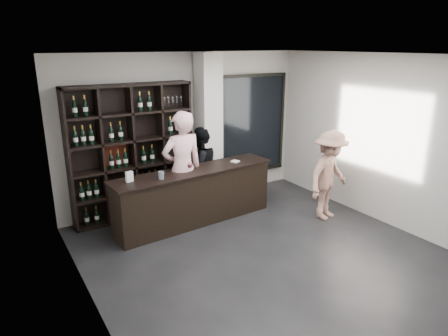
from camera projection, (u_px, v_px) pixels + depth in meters
floor at (272, 260)px, 5.88m from camera, size 5.00×5.50×0.01m
wine_shelf at (132, 153)px, 7.02m from camera, size 2.20×0.35×2.40m
structural_column at (209, 131)px, 7.62m from camera, size 0.40×0.40×2.90m
glass_panel at (253, 125)px, 8.42m from camera, size 1.60×0.08×2.10m
tasting_counter at (195, 196)px, 6.97m from camera, size 2.96×0.62×0.97m
taster_pink at (182, 169)px, 6.81m from camera, size 0.73×0.49×1.99m
taster_black at (201, 167)px, 7.65m from camera, size 0.83×0.69×1.56m
customer at (329, 175)px, 7.06m from camera, size 1.16×0.83×1.62m
wine_glass at (190, 167)px, 6.67m from camera, size 0.11×0.11×0.19m
spit_cup at (161, 175)px, 6.36m from camera, size 0.12×0.12×0.12m
napkin_stack at (235, 161)px, 7.28m from camera, size 0.17×0.17×0.02m
card_stand at (129, 177)px, 6.22m from camera, size 0.12×0.07×0.17m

